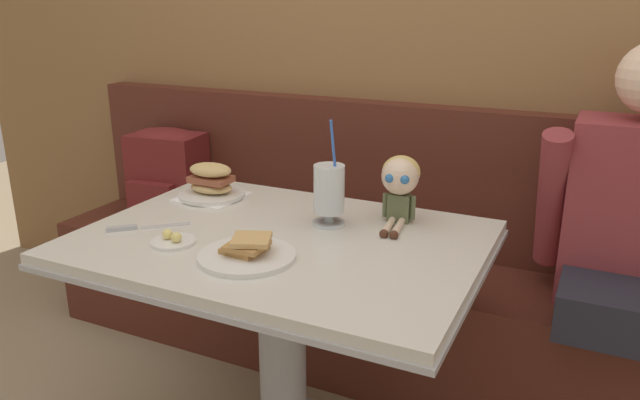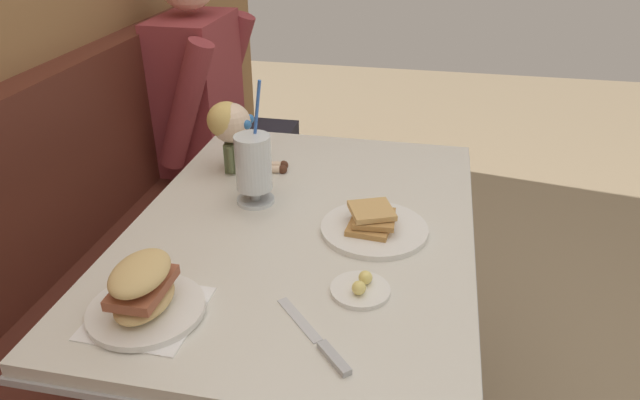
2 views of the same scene
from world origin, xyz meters
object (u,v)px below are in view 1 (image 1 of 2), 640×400
toast_plate (246,253)px  butter_knife (134,228)px  seated_doll (400,180)px  diner_patron (632,218)px  milkshake_glass (329,192)px  sandwich_plate (211,184)px  butter_saucer (173,240)px  backpack (167,174)px

toast_plate → butter_knife: toast_plate is taller
seated_doll → diner_patron: diner_patron is taller
milkshake_glass → diner_patron: 0.92m
sandwich_plate → butter_knife: 0.35m
toast_plate → butter_saucer: bearing=-179.5°
sandwich_plate → seated_doll: bearing=4.0°
sandwich_plate → backpack: size_ratio=0.54×
butter_saucer → seated_doll: (0.49, 0.43, 0.12)m
toast_plate → butter_knife: 0.40m
butter_knife → diner_patron: (1.29, 0.71, -0.00)m
toast_plate → milkshake_glass: bearing=74.3°
toast_plate → milkshake_glass: milkshake_glass is taller
backpack → sandwich_plate: bearing=-37.5°
toast_plate → sandwich_plate: bearing=134.4°
backpack → diner_patron: bearing=-0.7°
butter_saucer → butter_knife: size_ratio=0.64×
butter_saucer → backpack: (-0.65, 0.78, -0.09)m
toast_plate → butter_knife: (-0.40, 0.04, -0.01)m
butter_saucer → seated_doll: 0.66m
butter_saucer → backpack: bearing=130.1°
seated_doll → diner_patron: bearing=27.2°
butter_saucer → butter_knife: 0.18m
sandwich_plate → backpack: (-0.51, 0.39, -0.13)m
butter_saucer → butter_knife: bearing=166.8°
toast_plate → sandwich_plate: 0.54m
butter_knife → butter_saucer: bearing=-13.2°
toast_plate → seated_doll: size_ratio=1.11×
butter_knife → toast_plate: bearing=-5.4°
milkshake_glass → backpack: (-0.97, 0.46, -0.18)m
sandwich_plate → seated_doll: size_ratio=0.98×
toast_plate → milkshake_glass: 0.33m
sandwich_plate → diner_patron: diner_patron is taller
butter_knife → seated_doll: bearing=30.4°
milkshake_glass → seated_doll: (0.17, 0.12, 0.03)m
milkshake_glass → butter_saucer: milkshake_glass is taller
sandwich_plate → butter_knife: bearing=-94.4°
butter_knife → milkshake_glass: bearing=29.2°
toast_plate → backpack: size_ratio=0.62×
sandwich_plate → butter_saucer: bearing=-69.4°
milkshake_glass → sandwich_plate: 0.47m
milkshake_glass → sandwich_plate: bearing=171.2°
butter_knife → seated_doll: seated_doll is taller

